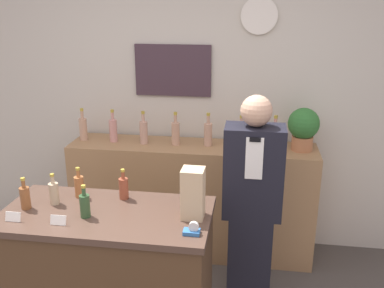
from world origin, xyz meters
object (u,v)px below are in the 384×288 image
object	(u,v)px
shopkeeper	(252,207)
potted_plant	(303,127)
paper_bag	(193,193)
tape_dispenser	(192,230)

from	to	relation	value
shopkeeper	potted_plant	bearing A→B (deg)	60.52
potted_plant	paper_bag	size ratio (longest dim) A/B	1.17
shopkeeper	paper_bag	size ratio (longest dim) A/B	5.29
paper_bag	tape_dispenser	xyz separation A→B (m)	(0.02, -0.19, -0.13)
potted_plant	shopkeeper	bearing A→B (deg)	-119.48
shopkeeper	potted_plant	size ratio (longest dim) A/B	4.52
potted_plant	paper_bag	bearing A→B (deg)	-121.27
potted_plant	tape_dispenser	bearing A→B (deg)	-116.85
shopkeeper	paper_bag	bearing A→B (deg)	-123.54
shopkeeper	paper_bag	xyz separation A→B (m)	(-0.34, -0.51, 0.32)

